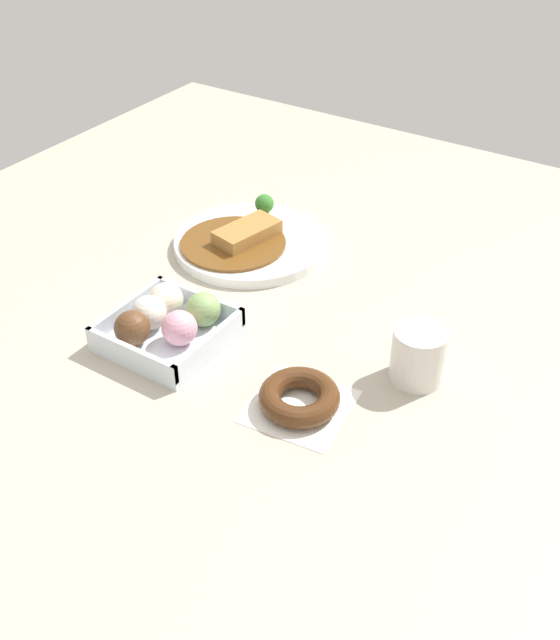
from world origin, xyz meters
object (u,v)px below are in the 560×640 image
at_px(donut_box, 167,323).
at_px(curry_plate, 249,240).
at_px(coffee_mug, 420,353).
at_px(chocolate_ring_donut, 299,398).

bearing_deg(donut_box, curry_plate, -170.44).
distance_m(donut_box, coffee_mug, 0.38).
bearing_deg(chocolate_ring_donut, donut_box, -95.05).
bearing_deg(coffee_mug, curry_plate, -111.87).
xyz_separation_m(curry_plate, coffee_mug, (0.16, 0.40, 0.03)).
bearing_deg(donut_box, coffee_mug, 109.29).
bearing_deg(coffee_mug, chocolate_ring_donut, -36.35).
xyz_separation_m(chocolate_ring_donut, coffee_mug, (-0.15, 0.11, 0.03)).
distance_m(donut_box, chocolate_ring_donut, 0.25).
xyz_separation_m(donut_box, chocolate_ring_donut, (0.02, 0.25, -0.01)).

